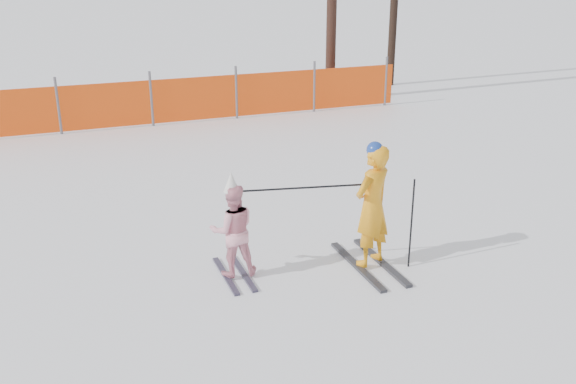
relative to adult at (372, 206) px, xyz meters
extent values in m
plane|color=white|center=(-0.97, -0.15, -0.81)|extent=(120.00, 120.00, 0.00)
cube|color=black|center=(-0.17, 0.00, -0.79)|extent=(0.09, 1.40, 0.04)
cube|color=black|center=(0.17, 0.00, -0.79)|extent=(0.09, 1.40, 0.04)
imported|color=#FFA015|center=(0.00, 0.00, 0.01)|extent=(0.67, 0.58, 1.55)
sphere|color=navy|center=(0.00, 0.00, 0.72)|extent=(0.20, 0.20, 0.20)
cube|color=black|center=(-1.79, 0.35, -0.80)|extent=(0.09, 1.01, 0.03)
cube|color=black|center=(-1.57, 0.35, -0.80)|extent=(0.09, 1.01, 0.03)
imported|color=#FCA4B8|center=(-1.68, 0.35, -0.20)|extent=(0.61, 0.50, 1.16)
cone|color=silver|center=(-1.68, 0.35, 0.41)|extent=(0.19, 0.19, 0.24)
cylinder|color=black|center=(0.45, -0.20, -0.22)|extent=(0.02, 0.02, 1.17)
cylinder|color=black|center=(-0.84, 0.17, 0.29)|extent=(1.44, 0.32, 0.02)
cylinder|color=#595960|center=(-3.38, 8.02, -0.19)|extent=(0.06, 0.06, 1.25)
cylinder|color=#595960|center=(-1.38, 8.02, -0.19)|extent=(0.06, 0.06, 1.25)
cylinder|color=#595960|center=(0.62, 8.02, -0.19)|extent=(0.06, 0.06, 1.25)
cylinder|color=#595960|center=(2.62, 8.02, -0.19)|extent=(0.06, 0.06, 1.25)
cylinder|color=#595960|center=(4.62, 8.02, -0.19)|extent=(0.06, 0.06, 1.25)
cube|color=#FE4E0D|center=(-3.29, 8.02, -0.26)|extent=(16.17, 0.02, 1.00)
camera|label=1|loc=(-3.55, -6.46, 2.91)|focal=40.00mm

